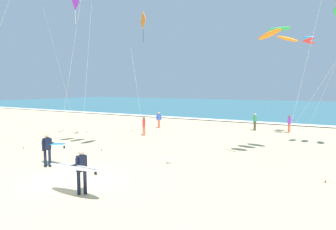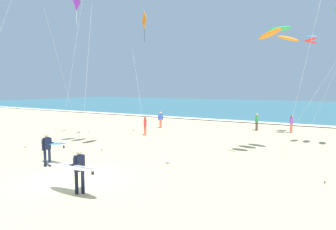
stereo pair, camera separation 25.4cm
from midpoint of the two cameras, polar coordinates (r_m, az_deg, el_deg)
ground_plane at (r=14.05m, az=-17.47°, el=-11.48°), size 160.00×160.00×0.00m
ocean_water at (r=64.65m, az=21.71°, el=1.37°), size 160.00×60.00×0.08m
shoreline_foam at (r=35.71m, az=14.13°, el=-1.18°), size 160.00×1.63×0.01m
surfer_lead at (r=11.74m, az=-17.24°, el=-9.48°), size 2.50×0.91×1.71m
surfer_trailing at (r=16.45m, az=-21.72°, el=-5.43°), size 2.11×0.99×1.71m
kite_arc_cobalt_near at (r=27.09m, az=24.73°, el=12.72°), size 3.20×2.04×8.03m
kite_diamond_violet_high at (r=24.13m, az=-17.51°, el=19.52°), size 2.33×4.92×11.07m
kite_arc_emerald_distant at (r=18.58m, az=19.80°, el=14.11°), size 4.76×3.08×7.33m
kite_diamond_amber_close at (r=24.28m, az=-5.09°, el=16.62°), size 3.73×3.01×9.74m
bystander_red_top at (r=25.04m, az=-4.85°, el=-2.05°), size 0.30×0.46×1.59m
bystander_purple_top at (r=28.49m, az=21.64°, el=-1.52°), size 0.25×0.49×1.59m
bystander_blue_top at (r=29.55m, az=-1.97°, el=-0.92°), size 0.39×0.36×1.59m
bystander_green_top at (r=28.98m, az=15.81°, el=-1.24°), size 0.26×0.49×1.59m
beach_ball at (r=16.09m, az=-0.31°, el=-8.58°), size 0.28×0.28×0.28m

